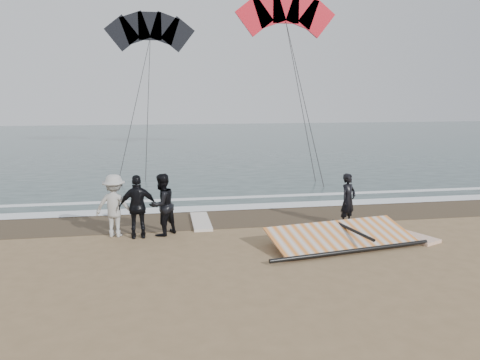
# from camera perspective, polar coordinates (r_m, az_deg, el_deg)

# --- Properties ---
(ground) EXTENTS (120.00, 120.00, 0.00)m
(ground) POSITION_cam_1_polar(r_m,az_deg,el_deg) (12.53, 8.03, -9.46)
(ground) COLOR #8C704C
(ground) RESTS_ON ground
(sea) EXTENTS (120.00, 54.00, 0.02)m
(sea) POSITION_cam_1_polar(r_m,az_deg,el_deg) (44.56, -5.15, 4.77)
(sea) COLOR #233838
(sea) RESTS_ON ground
(wet_sand) EXTENTS (120.00, 2.80, 0.01)m
(wet_sand) POSITION_cam_1_polar(r_m,az_deg,el_deg) (16.68, 3.27, -4.37)
(wet_sand) COLOR #4C3D2B
(wet_sand) RESTS_ON ground
(foam_near) EXTENTS (120.00, 0.90, 0.01)m
(foam_near) POSITION_cam_1_polar(r_m,az_deg,el_deg) (18.00, 2.25, -3.20)
(foam_near) COLOR white
(foam_near) RESTS_ON sea
(foam_far) EXTENTS (120.00, 0.45, 0.01)m
(foam_far) POSITION_cam_1_polar(r_m,az_deg,el_deg) (19.62, 1.21, -2.07)
(foam_far) COLOR white
(foam_far) RESTS_ON sea
(man_main) EXTENTS (0.76, 0.69, 1.74)m
(man_main) POSITION_cam_1_polar(r_m,az_deg,el_deg) (15.59, 13.04, -2.39)
(man_main) COLOR black
(man_main) RESTS_ON ground
(board_white) EXTENTS (1.58, 2.47, 0.10)m
(board_white) POSITION_cam_1_polar(r_m,az_deg,el_deg) (15.25, 18.90, -6.14)
(board_white) COLOR white
(board_white) RESTS_ON ground
(board_cream) EXTENTS (0.61, 2.21, 0.09)m
(board_cream) POSITION_cam_1_polar(r_m,az_deg,el_deg) (15.82, -4.80, -5.04)
(board_cream) COLOR silver
(board_cream) RESTS_ON ground
(trio_cluster) EXTENTS (2.67, 1.19, 1.92)m
(trio_cluster) POSITION_cam_1_polar(r_m,az_deg,el_deg) (14.40, -12.57, -3.07)
(trio_cluster) COLOR black
(trio_cluster) RESTS_ON ground
(sail_rig) EXTENTS (4.79, 2.41, 0.52)m
(sail_rig) POSITION_cam_1_polar(r_m,az_deg,el_deg) (13.77, 11.82, -6.90)
(sail_rig) COLOR black
(sail_rig) RESTS_ON ground
(kite_red) EXTENTS (7.80, 5.93, 14.86)m
(kite_red) POSITION_cam_1_polar(r_m,az_deg,el_deg) (33.43, 5.61, 19.14)
(kite_red) COLOR red
(kite_red) RESTS_ON ground
(kite_dark) EXTENTS (7.28, 6.53, 15.34)m
(kite_dark) POSITION_cam_1_polar(r_m,az_deg,el_deg) (36.54, -10.92, 17.07)
(kite_dark) COLOR black
(kite_dark) RESTS_ON ground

